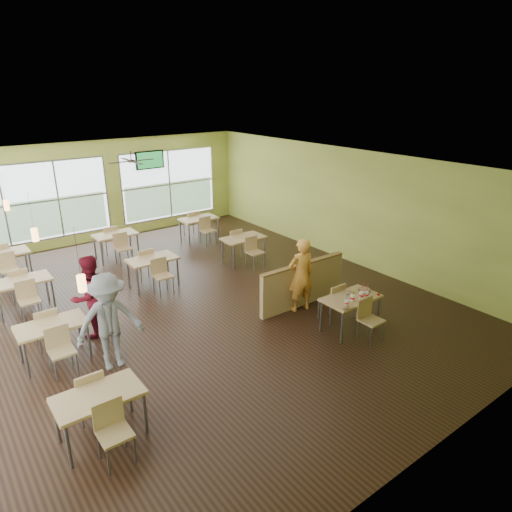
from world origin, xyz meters
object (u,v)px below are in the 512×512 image
Objects in this scene: main_table at (351,302)px; man_plaid at (301,275)px; food_basket at (364,290)px; half_wall_divider at (303,284)px.

man_plaid is (-0.21, 1.29, 0.22)m from main_table.
main_table is 1.32m from man_plaid.
half_wall_divider is at bearing 106.39° from food_basket.
man_plaid reaches higher than main_table.
main_table is 5.78× the size of food_basket.
food_basket is (0.42, -1.43, 0.26)m from half_wall_divider.
food_basket is at bearing 3.05° from main_table.
food_basket is at bearing 128.93° from man_plaid.
man_plaid reaches higher than half_wall_divider.
main_table is at bearing 111.75° from man_plaid.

